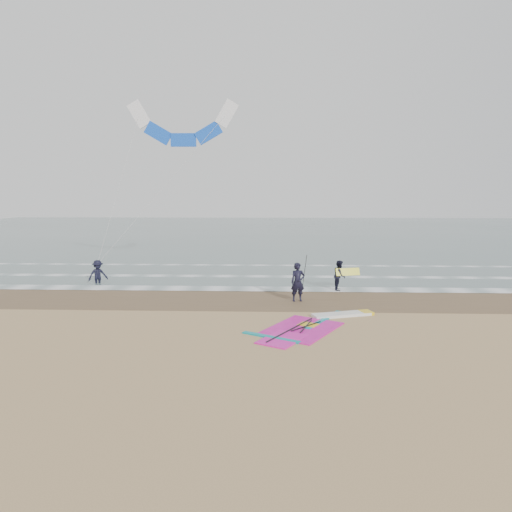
{
  "coord_description": "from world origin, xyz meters",
  "views": [
    {
      "loc": [
        -1.21,
        -15.41,
        4.89
      ],
      "look_at": [
        -1.98,
        5.0,
        2.2
      ],
      "focal_mm": 32.0,
      "sensor_mm": 36.0,
      "label": 1
    }
  ],
  "objects_px": {
    "windsurf_rig": "(314,325)",
    "person_standing": "(298,282)",
    "surf_kite": "(183,127)",
    "person_walking": "(340,275)",
    "person_wading": "(98,269)"
  },
  "relations": [
    {
      "from": "person_wading",
      "to": "surf_kite",
      "type": "distance_m",
      "value": 9.7
    },
    {
      "from": "person_standing",
      "to": "surf_kite",
      "type": "xyz_separation_m",
      "value": [
        -6.59,
        6.85,
        8.06
      ]
    },
    {
      "from": "windsurf_rig",
      "to": "person_standing",
      "type": "height_order",
      "value": "person_standing"
    },
    {
      "from": "person_wading",
      "to": "windsurf_rig",
      "type": "bearing_deg",
      "value": -73.83
    },
    {
      "from": "person_standing",
      "to": "surf_kite",
      "type": "distance_m",
      "value": 12.46
    },
    {
      "from": "windsurf_rig",
      "to": "person_standing",
      "type": "xyz_separation_m",
      "value": [
        -0.42,
        4.05,
        0.88
      ]
    },
    {
      "from": "person_walking",
      "to": "person_wading",
      "type": "xyz_separation_m",
      "value": [
        -13.3,
        1.35,
        0.05
      ]
    },
    {
      "from": "person_walking",
      "to": "surf_kite",
      "type": "distance_m",
      "value": 12.82
    },
    {
      "from": "surf_kite",
      "to": "person_walking",
      "type": "bearing_deg",
      "value": -25.7
    },
    {
      "from": "surf_kite",
      "to": "windsurf_rig",
      "type": "bearing_deg",
      "value": -57.28
    },
    {
      "from": "person_standing",
      "to": "person_walking",
      "type": "bearing_deg",
      "value": 35.99
    },
    {
      "from": "person_walking",
      "to": "windsurf_rig",
      "type": "bearing_deg",
      "value": 176.46
    },
    {
      "from": "person_walking",
      "to": "surf_kite",
      "type": "relative_size",
      "value": 0.17
    },
    {
      "from": "windsurf_rig",
      "to": "person_walking",
      "type": "height_order",
      "value": "person_walking"
    },
    {
      "from": "person_standing",
      "to": "person_wading",
      "type": "xyz_separation_m",
      "value": [
        -10.99,
        3.92,
        -0.07
      ]
    }
  ]
}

